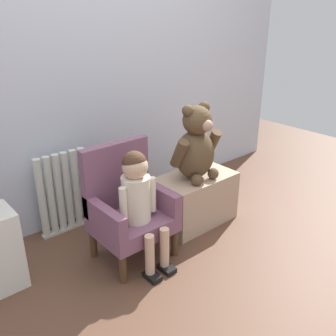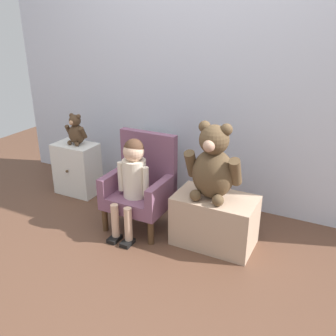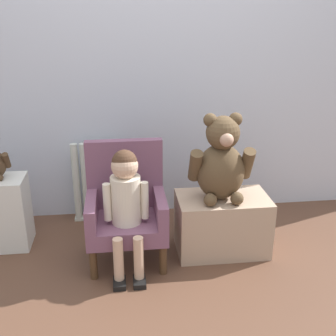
{
  "view_description": "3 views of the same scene",
  "coord_description": "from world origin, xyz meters",
  "px_view_note": "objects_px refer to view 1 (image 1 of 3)",
  "views": [
    {
      "loc": [
        -1.36,
        -1.16,
        1.45
      ],
      "look_at": [
        0.11,
        0.55,
        0.48
      ],
      "focal_mm": 40.0,
      "sensor_mm": 36.0,
      "label": 1
    },
    {
      "loc": [
        1.09,
        -1.64,
        1.52
      ],
      "look_at": [
        -0.01,
        0.51,
        0.52
      ],
      "focal_mm": 40.0,
      "sensor_mm": 36.0,
      "label": 2
    },
    {
      "loc": [
        -0.26,
        -1.73,
        1.44
      ],
      "look_at": [
        0.01,
        0.48,
        0.59
      ],
      "focal_mm": 45.0,
      "sensor_mm": 36.0,
      "label": 3
    }
  ],
  "objects_px": {
    "low_bench": "(196,199)",
    "large_teddy_bear": "(196,146)",
    "child_armchair": "(128,206)",
    "radiator": "(64,193)",
    "child_figure": "(138,193)"
  },
  "relations": [
    {
      "from": "radiator",
      "to": "child_figure",
      "type": "distance_m",
      "value": 0.67
    },
    {
      "from": "child_armchair",
      "to": "child_figure",
      "type": "height_order",
      "value": "child_figure"
    },
    {
      "from": "child_figure",
      "to": "low_bench",
      "type": "xyz_separation_m",
      "value": [
        0.59,
        0.12,
        -0.28
      ]
    },
    {
      "from": "child_armchair",
      "to": "low_bench",
      "type": "xyz_separation_m",
      "value": [
        0.59,
        0.0,
        -0.15
      ]
    },
    {
      "from": "radiator",
      "to": "large_teddy_bear",
      "type": "relative_size",
      "value": 1.1
    },
    {
      "from": "child_armchair",
      "to": "large_teddy_bear",
      "type": "height_order",
      "value": "large_teddy_bear"
    },
    {
      "from": "low_bench",
      "to": "child_figure",
      "type": "bearing_deg",
      "value": -168.92
    },
    {
      "from": "low_bench",
      "to": "large_teddy_bear",
      "type": "xyz_separation_m",
      "value": [
        -0.03,
        -0.01,
        0.41
      ]
    },
    {
      "from": "low_bench",
      "to": "large_teddy_bear",
      "type": "bearing_deg",
      "value": -155.06
    },
    {
      "from": "radiator",
      "to": "child_armchair",
      "type": "xyz_separation_m",
      "value": [
        0.18,
        -0.51,
        0.05
      ]
    },
    {
      "from": "child_armchair",
      "to": "large_teddy_bear",
      "type": "bearing_deg",
      "value": -1.21
    },
    {
      "from": "child_figure",
      "to": "large_teddy_bear",
      "type": "distance_m",
      "value": 0.59
    },
    {
      "from": "child_armchair",
      "to": "large_teddy_bear",
      "type": "distance_m",
      "value": 0.62
    },
    {
      "from": "child_figure",
      "to": "low_bench",
      "type": "height_order",
      "value": "child_figure"
    },
    {
      "from": "radiator",
      "to": "child_figure",
      "type": "xyz_separation_m",
      "value": [
        0.18,
        -0.62,
        0.18
      ]
    }
  ]
}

